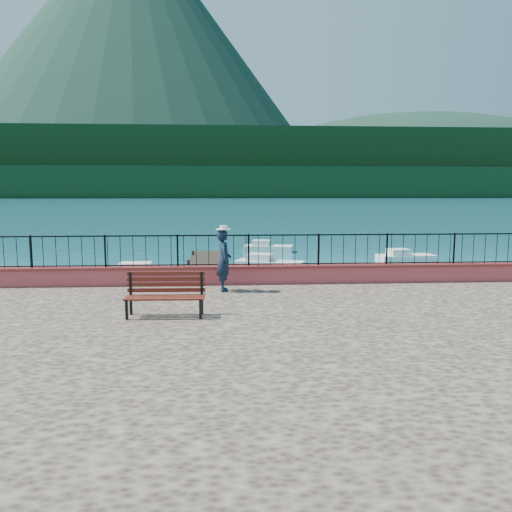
{
  "coord_description": "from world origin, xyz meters",
  "views": [
    {
      "loc": [
        -1.1,
        -11.71,
        4.1
      ],
      "look_at": [
        -0.18,
        2.0,
        2.3
      ],
      "focal_mm": 35.0,
      "sensor_mm": 36.0,
      "label": 1
    }
  ],
  "objects": [
    {
      "name": "boat_4",
      "position": [
        1.99,
        21.81,
        0.4
      ],
      "size": [
        3.45,
        1.97,
        0.8
      ],
      "primitive_type": "cube",
      "rotation": [
        0.0,
        0.0,
        -0.22
      ],
      "color": "silver",
      "rests_on": "ground"
    },
    {
      "name": "railing",
      "position": [
        0.0,
        3.7,
        2.25
      ],
      "size": [
        27.0,
        0.05,
        0.95
      ],
      "primitive_type": "cube",
      "color": "black",
      "rests_on": "parapet"
    },
    {
      "name": "boat_2",
      "position": [
        9.51,
        16.29,
        0.4
      ],
      "size": [
        3.39,
        1.65,
        0.8
      ],
      "primitive_type": "cube",
      "rotation": [
        0.0,
        0.0,
        0.11
      ],
      "color": "silver",
      "rests_on": "ground"
    },
    {
      "name": "person",
      "position": [
        -1.08,
        2.62,
        2.1
      ],
      "size": [
        0.5,
        0.7,
        1.79
      ],
      "primitive_type": "imported",
      "rotation": [
        0.0,
        0.0,
        1.68
      ],
      "color": "black",
      "rests_on": "promenade"
    },
    {
      "name": "park_bench",
      "position": [
        -2.45,
        -0.28,
        1.5
      ],
      "size": [
        1.84,
        0.65,
        1.01
      ],
      "rotation": [
        0.0,
        0.0,
        -0.03
      ],
      "color": "black",
      "rests_on": "promenade"
    },
    {
      "name": "far_forest",
      "position": [
        0.0,
        300.0,
        9.0
      ],
      "size": [
        900.0,
        60.0,
        18.0
      ],
      "primitive_type": "cube",
      "color": "black",
      "rests_on": "ground"
    },
    {
      "name": "ground",
      "position": [
        0.0,
        0.0,
        0.0
      ],
      "size": [
        2000.0,
        2000.0,
        0.0
      ],
      "primitive_type": "plane",
      "color": "#19596B",
      "rests_on": "ground"
    },
    {
      "name": "dock",
      "position": [
        -2.0,
        12.0,
        0.15
      ],
      "size": [
        2.0,
        16.0,
        0.3
      ],
      "primitive_type": "cube",
      "color": "#2D231C",
      "rests_on": "ground"
    },
    {
      "name": "boat_1",
      "position": [
        1.37,
        14.31,
        0.4
      ],
      "size": [
        3.82,
        2.56,
        0.8
      ],
      "primitive_type": "cube",
      "rotation": [
        0.0,
        0.0,
        -0.39
      ],
      "color": "silver",
      "rests_on": "ground"
    },
    {
      "name": "boat_0",
      "position": [
        -4.56,
        11.65,
        0.4
      ],
      "size": [
        4.21,
        1.39,
        0.8
      ],
      "primitive_type": "cube",
      "rotation": [
        0.0,
        0.0,
        0.02
      ],
      "color": "silver",
      "rests_on": "ground"
    },
    {
      "name": "companion_hill",
      "position": [
        220.0,
        560.0,
        0.0
      ],
      "size": [
        448.0,
        384.0,
        180.0
      ],
      "primitive_type": "ellipsoid",
      "color": "#142D23",
      "rests_on": "ground"
    },
    {
      "name": "volcano",
      "position": [
        -120.0,
        700.0,
        190.0
      ],
      "size": [
        560.0,
        560.0,
        380.0
      ],
      "primitive_type": "cone",
      "color": "#142D23",
      "rests_on": "ground"
    },
    {
      "name": "hat",
      "position": [
        -1.08,
        2.62,
        3.05
      ],
      "size": [
        0.44,
        0.44,
        0.12
      ],
      "primitive_type": "cylinder",
      "color": "white",
      "rests_on": "person"
    },
    {
      "name": "promenade",
      "position": [
        0.0,
        -6.0,
        0.6
      ],
      "size": [
        30.0,
        20.0,
        1.2
      ],
      "primitive_type": "cube",
      "color": "#332821",
      "rests_on": "ground"
    },
    {
      "name": "foothills",
      "position": [
        0.0,
        360.0,
        22.0
      ],
      "size": [
        900.0,
        120.0,
        44.0
      ],
      "primitive_type": "cube",
      "color": "black",
      "rests_on": "ground"
    },
    {
      "name": "parapet",
      "position": [
        0.0,
        3.7,
        1.49
      ],
      "size": [
        28.0,
        0.46,
        0.58
      ],
      "primitive_type": "cube",
      "color": "#C64847",
      "rests_on": "promenade"
    }
  ]
}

